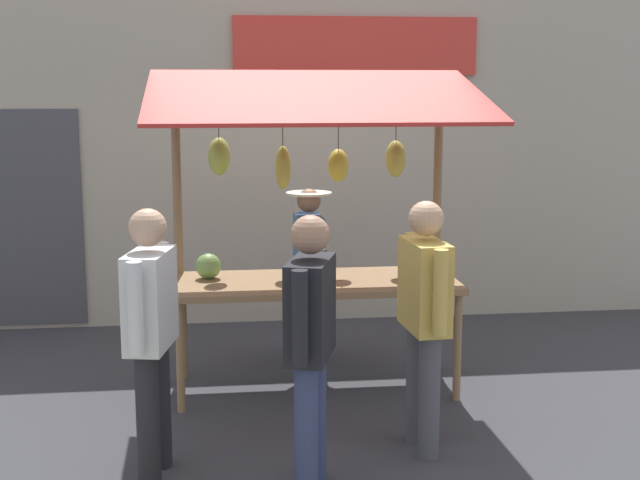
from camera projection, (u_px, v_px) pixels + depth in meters
ground_plane at (315, 388)px, 7.07m from camera, size 40.00×40.00×0.00m
street_backdrop at (285, 153)px, 8.91m from camera, size 9.00×0.30×3.40m
market_stall at (312, 195)px, 6.83m from camera, size 2.50×1.46×2.50m
vendor_with_sunhat at (309, 262)px, 7.65m from camera, size 0.39×0.66×1.51m
shopper_in_striped_shirt at (424, 308)px, 5.73m from camera, size 0.26×0.70×1.66m
shopper_in_grey_tee at (151, 324)px, 5.33m from camera, size 0.31×0.70×1.67m
shopper_with_shopping_bag at (310, 334)px, 5.15m from camera, size 0.35×0.68×1.66m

